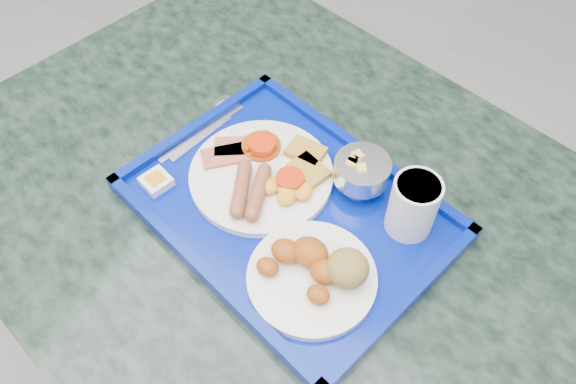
% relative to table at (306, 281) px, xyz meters
% --- Properties ---
extents(table, '(1.46, 1.14, 0.81)m').
position_rel_table_xyz_m(table, '(0.00, 0.00, 0.00)').
color(table, gray).
rests_on(table, floor).
extents(tray, '(0.56, 0.46, 0.03)m').
position_rel_table_xyz_m(tray, '(-0.04, -0.01, 0.22)').
color(tray, '#031892').
rests_on(tray, table).
extents(main_plate, '(0.24, 0.24, 0.04)m').
position_rel_table_xyz_m(main_plate, '(-0.10, 0.02, 0.24)').
color(main_plate, white).
rests_on(main_plate, tray).
extents(bread_plate, '(0.19, 0.19, 0.06)m').
position_rel_table_xyz_m(bread_plate, '(0.07, -0.09, 0.24)').
color(bread_plate, white).
rests_on(bread_plate, tray).
extents(fruit_bowl, '(0.09, 0.09, 0.06)m').
position_rel_table_xyz_m(fruit_bowl, '(0.04, 0.09, 0.26)').
color(fruit_bowl, silver).
rests_on(fruit_bowl, tray).
extents(juice_cup, '(0.07, 0.07, 0.10)m').
position_rel_table_xyz_m(juice_cup, '(0.14, 0.06, 0.28)').
color(juice_cup, white).
rests_on(juice_cup, tray).
extents(spoon, '(0.05, 0.18, 0.01)m').
position_rel_table_xyz_m(spoon, '(-0.25, 0.10, 0.23)').
color(spoon, silver).
rests_on(spoon, tray).
extents(knife, '(0.06, 0.19, 0.00)m').
position_rel_table_xyz_m(knife, '(-0.25, 0.05, 0.23)').
color(knife, silver).
rests_on(knife, tray).
extents(jam_packet, '(0.05, 0.05, 0.02)m').
position_rel_table_xyz_m(jam_packet, '(-0.24, -0.08, 0.23)').
color(jam_packet, white).
rests_on(jam_packet, tray).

